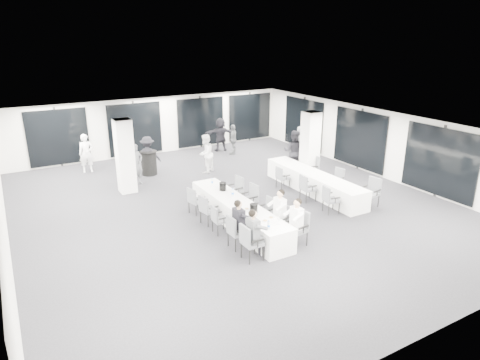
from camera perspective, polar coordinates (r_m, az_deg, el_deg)
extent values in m
cube|color=#222227|center=(15.15, -1.10, -3.39)|extent=(14.00, 16.00, 0.02)
cube|color=white|center=(14.31, -1.17, 7.10)|extent=(14.00, 16.00, 0.02)
cube|color=silver|center=(13.06, -29.28, -3.05)|extent=(0.02, 16.00, 2.80)
cube|color=silver|center=(18.92, 17.91, 4.76)|extent=(0.02, 16.00, 2.80)
cube|color=silver|center=(21.83, -11.34, 7.11)|extent=(14.00, 0.02, 2.80)
cube|color=silver|center=(9.07, 24.49, -11.64)|extent=(14.00, 0.02, 2.80)
cube|color=black|center=(21.77, -11.28, 6.95)|extent=(13.60, 0.06, 2.50)
cube|color=black|center=(19.55, 15.62, 5.26)|extent=(0.06, 14.00, 2.50)
cube|color=white|center=(16.57, -15.09, 3.08)|extent=(0.60, 0.60, 2.80)
cube|color=white|center=(17.74, 9.32, 4.52)|extent=(0.60, 0.60, 2.80)
cube|color=white|center=(13.52, -0.29, -4.47)|extent=(0.90, 5.00, 0.75)
cube|color=white|center=(16.49, 9.80, -0.35)|extent=(0.90, 5.00, 0.75)
cylinder|color=black|center=(18.67, -12.03, 2.23)|extent=(0.64, 0.64, 1.01)
cylinder|color=black|center=(18.53, -12.14, 3.72)|extent=(0.74, 0.74, 0.02)
cube|color=#515358|center=(11.48, 1.66, -8.37)|extent=(0.50, 0.52, 0.09)
cube|color=#515358|center=(11.24, 0.64, -7.34)|extent=(0.07, 0.49, 0.49)
cylinder|color=black|center=(11.67, 0.18, -9.35)|extent=(0.04, 0.04, 0.44)
cylinder|color=black|center=(11.35, 1.29, -10.23)|extent=(0.04, 0.04, 0.44)
cylinder|color=black|center=(11.87, 1.99, -8.85)|extent=(0.04, 0.04, 0.44)
cylinder|color=black|center=(11.55, 3.13, -9.70)|extent=(0.04, 0.04, 0.44)
cube|color=black|center=(11.61, 0.97, -7.05)|extent=(0.36, 0.05, 0.04)
cube|color=black|center=(11.20, 2.40, -8.09)|extent=(0.36, 0.05, 0.04)
cube|color=#515358|center=(12.09, -0.26, -6.99)|extent=(0.49, 0.51, 0.08)
cube|color=#515358|center=(11.86, -1.20, -6.04)|extent=(0.08, 0.48, 0.47)
cylinder|color=black|center=(12.27, -1.59, -7.91)|extent=(0.04, 0.04, 0.42)
cylinder|color=black|center=(11.95, -0.59, -8.68)|extent=(0.04, 0.04, 0.42)
cylinder|color=black|center=(12.45, 0.07, -7.47)|extent=(0.04, 0.04, 0.42)
cylinder|color=black|center=(12.14, 1.09, -8.20)|extent=(0.04, 0.04, 0.42)
cube|color=black|center=(12.21, -0.89, -5.80)|extent=(0.35, 0.05, 0.04)
cube|color=black|center=(11.81, 0.39, -6.70)|extent=(0.35, 0.05, 0.04)
cube|color=#515358|center=(12.97, -2.61, -5.37)|extent=(0.43, 0.45, 0.07)
cube|color=#515358|center=(12.79, -3.44, -4.54)|extent=(0.06, 0.42, 0.42)
cylinder|color=black|center=(13.14, -3.67, -6.13)|extent=(0.03, 0.03, 0.38)
cylinder|color=black|center=(12.84, -2.97, -6.75)|extent=(0.03, 0.03, 0.38)
cylinder|color=black|center=(13.29, -2.23, -5.81)|extent=(0.03, 0.03, 0.38)
cylinder|color=black|center=(12.99, -1.50, -6.41)|extent=(0.03, 0.03, 0.38)
cube|color=black|center=(13.09, -3.07, -4.39)|extent=(0.31, 0.04, 0.04)
cube|color=black|center=(12.72, -2.16, -5.11)|extent=(0.31, 0.04, 0.04)
cube|color=#515358|center=(13.60, -4.13, -4.03)|extent=(0.54, 0.56, 0.08)
cube|color=#515358|center=(13.37, -4.92, -3.20)|extent=(0.15, 0.47, 0.46)
cylinder|color=black|center=(13.74, -5.28, -4.93)|extent=(0.04, 0.04, 0.41)
cylinder|color=black|center=(13.44, -4.28, -5.47)|extent=(0.04, 0.04, 0.41)
cylinder|color=black|center=(13.95, -3.93, -4.51)|extent=(0.04, 0.04, 0.41)
cylinder|color=black|center=(13.66, -2.92, -5.02)|extent=(0.04, 0.04, 0.41)
cube|color=black|center=(13.72, -4.77, -3.06)|extent=(0.34, 0.10, 0.04)
cube|color=black|center=(13.34, -3.50, -3.68)|extent=(0.34, 0.10, 0.04)
cube|color=#515358|center=(14.41, -5.78, -2.81)|extent=(0.54, 0.55, 0.08)
cube|color=#515358|center=(14.20, -6.49, -2.05)|extent=(0.16, 0.44, 0.44)
cylinder|color=black|center=(14.53, -6.81, -3.65)|extent=(0.03, 0.03, 0.39)
cylinder|color=black|center=(14.25, -5.89, -4.09)|extent=(0.03, 0.03, 0.39)
cylinder|color=black|center=(14.74, -5.61, -3.26)|extent=(0.03, 0.03, 0.39)
cylinder|color=black|center=(14.46, -4.68, -3.69)|extent=(0.03, 0.03, 0.39)
cube|color=black|center=(14.53, -6.38, -1.95)|extent=(0.33, 0.11, 0.04)
cube|color=black|center=(14.17, -5.21, -2.46)|extent=(0.33, 0.11, 0.04)
cube|color=#515358|center=(12.29, 7.55, -6.60)|extent=(0.56, 0.58, 0.09)
cube|color=#515358|center=(12.33, 8.39, -5.07)|extent=(0.13, 0.50, 0.50)
cylinder|color=black|center=(12.42, 8.91, -7.75)|extent=(0.04, 0.04, 0.44)
cylinder|color=black|center=(12.68, 7.51, -7.08)|extent=(0.04, 0.04, 0.44)
cylinder|color=black|center=(12.14, 7.48, -8.34)|extent=(0.04, 0.04, 0.44)
cylinder|color=black|center=(12.41, 6.08, -7.63)|extent=(0.04, 0.04, 0.44)
cube|color=black|center=(12.05, 8.49, -6.24)|extent=(0.37, 0.09, 0.04)
cube|color=black|center=(12.39, 6.71, -5.42)|extent=(0.37, 0.09, 0.04)
cube|color=#515358|center=(12.91, 5.35, -5.48)|extent=(0.54, 0.55, 0.08)
cube|color=#515358|center=(12.96, 5.99, -4.17)|extent=(0.17, 0.44, 0.44)
cylinder|color=black|center=(13.03, 6.50, -6.41)|extent=(0.03, 0.03, 0.39)
cylinder|color=black|center=(13.25, 5.23, -5.92)|extent=(0.03, 0.03, 0.39)
cylinder|color=black|center=(12.77, 5.41, -6.93)|extent=(0.03, 0.03, 0.39)
cylinder|color=black|center=(12.99, 4.12, -6.42)|extent=(0.03, 0.03, 0.39)
cube|color=black|center=(12.71, 6.19, -5.13)|extent=(0.32, 0.12, 0.04)
cube|color=black|center=(12.99, 4.57, -4.52)|extent=(0.32, 0.12, 0.04)
cube|color=#515358|center=(13.52, 3.40, -4.31)|extent=(0.46, 0.48, 0.07)
cube|color=#515358|center=(13.54, 4.11, -3.14)|extent=(0.09, 0.43, 0.43)
cylinder|color=black|center=(13.58, 4.49, -5.27)|extent=(0.03, 0.03, 0.38)
cylinder|color=black|center=(13.85, 3.53, -4.75)|extent=(0.03, 0.03, 0.38)
cylinder|color=black|center=(13.37, 3.24, -5.65)|extent=(0.03, 0.03, 0.38)
cylinder|color=black|center=(13.64, 2.29, -5.11)|extent=(0.03, 0.03, 0.38)
cube|color=black|center=(13.29, 4.03, -4.01)|extent=(0.32, 0.06, 0.04)
cube|color=black|center=(13.63, 2.82, -3.39)|extent=(0.32, 0.06, 0.04)
cube|color=#515358|center=(14.30, 1.17, -2.70)|extent=(0.53, 0.55, 0.08)
cube|color=#515358|center=(14.33, 1.92, -1.46)|extent=(0.11, 0.49, 0.48)
cylinder|color=black|center=(14.36, 2.33, -3.73)|extent=(0.04, 0.04, 0.43)
cylinder|color=black|center=(14.67, 1.33, -3.21)|extent=(0.04, 0.04, 0.43)
cylinder|color=black|center=(14.13, 0.98, -4.11)|extent=(0.04, 0.04, 0.43)
cylinder|color=black|center=(14.44, -0.01, -3.58)|extent=(0.04, 0.04, 0.43)
cube|color=black|center=(14.04, 1.81, -2.35)|extent=(0.36, 0.08, 0.04)
cube|color=black|center=(14.44, 0.55, -1.73)|extent=(0.36, 0.08, 0.04)
cube|color=#515358|center=(15.10, -0.75, -1.53)|extent=(0.54, 0.55, 0.08)
cube|color=#515358|center=(15.14, -0.07, -0.36)|extent=(0.12, 0.48, 0.47)
cylinder|color=black|center=(15.16, 0.34, -2.48)|extent=(0.04, 0.04, 0.42)
cylinder|color=black|center=(15.46, -0.59, -2.03)|extent=(0.04, 0.04, 0.42)
cylinder|color=black|center=(14.93, -0.91, -2.83)|extent=(0.04, 0.04, 0.42)
cylinder|color=black|center=(15.24, -1.83, -2.37)|extent=(0.04, 0.04, 0.42)
cube|color=black|center=(14.85, -0.16, -1.18)|extent=(0.35, 0.09, 0.04)
cube|color=black|center=(15.24, -1.33, -0.64)|extent=(0.35, 0.09, 0.04)
cube|color=#515358|center=(14.69, 12.09, -2.65)|extent=(0.54, 0.55, 0.08)
cube|color=#515358|center=(14.49, 11.42, -1.78)|extent=(0.15, 0.46, 0.45)
cylinder|color=black|center=(14.85, 10.98, -3.35)|extent=(0.04, 0.04, 0.40)
cylinder|color=black|center=(14.53, 11.74, -3.91)|extent=(0.04, 0.04, 0.40)
cylinder|color=black|center=(15.03, 12.30, -3.16)|extent=(0.04, 0.04, 0.40)
cylinder|color=black|center=(14.72, 13.07, -3.70)|extent=(0.04, 0.04, 0.40)
cube|color=black|center=(14.83, 11.66, -1.72)|extent=(0.34, 0.10, 0.04)
cube|color=black|center=(14.44, 12.62, -2.38)|extent=(0.34, 0.10, 0.04)
cube|color=#515358|center=(15.57, 9.08, -1.15)|extent=(0.51, 0.53, 0.08)
cube|color=#515358|center=(15.35, 8.44, -0.31)|extent=(0.10, 0.47, 0.47)
cylinder|color=black|center=(15.70, 8.00, -1.89)|extent=(0.04, 0.04, 0.42)
cylinder|color=black|center=(15.39, 8.83, -2.38)|extent=(0.04, 0.04, 0.42)
cylinder|color=black|center=(15.92, 9.24, -1.66)|extent=(0.04, 0.04, 0.42)
cylinder|color=black|center=(15.61, 10.08, -2.14)|extent=(0.04, 0.04, 0.42)
cube|color=black|center=(15.71, 8.60, -0.27)|extent=(0.35, 0.07, 0.04)
cube|color=black|center=(15.31, 9.65, -0.84)|extent=(0.35, 0.07, 0.04)
cube|color=#515358|center=(16.75, 5.76, 0.28)|extent=(0.42, 0.44, 0.07)
cube|color=#515358|center=(16.56, 5.23, 0.97)|extent=(0.06, 0.42, 0.42)
cylinder|color=black|center=(16.86, 4.87, -0.37)|extent=(0.03, 0.03, 0.37)
cylinder|color=black|center=(16.58, 5.59, -0.73)|extent=(0.03, 0.03, 0.37)
cylinder|color=black|center=(17.07, 5.88, -0.16)|extent=(0.03, 0.03, 0.37)
cylinder|color=black|center=(16.79, 6.61, -0.52)|extent=(0.03, 0.03, 0.37)
cube|color=black|center=(16.88, 5.33, 0.99)|extent=(0.31, 0.04, 0.04)
cube|color=black|center=(16.53, 6.24, 0.57)|extent=(0.31, 0.04, 0.04)
cube|color=#515358|center=(15.49, 16.96, -1.76)|extent=(0.58, 0.59, 0.09)
cube|color=#515358|center=(15.58, 17.56, -0.55)|extent=(0.14, 0.50, 0.50)
cylinder|color=black|center=(15.65, 17.97, -2.70)|extent=(0.04, 0.04, 0.45)
cylinder|color=black|center=(15.86, 16.68, -2.27)|extent=(0.04, 0.04, 0.45)
cylinder|color=black|center=(15.30, 17.06, -3.10)|extent=(0.04, 0.04, 0.45)
cylinder|color=black|center=(15.53, 15.75, -2.64)|extent=(0.04, 0.04, 0.45)
cube|color=black|center=(15.29, 17.85, -1.39)|extent=(0.37, 0.10, 0.04)
cube|color=black|center=(15.57, 16.21, -0.85)|extent=(0.37, 0.10, 0.04)
cube|color=#515358|center=(16.67, 12.66, -0.13)|extent=(0.52, 0.53, 0.08)
cube|color=#515358|center=(16.75, 13.16, 0.85)|extent=(0.14, 0.44, 0.44)
cylinder|color=black|center=(16.78, 13.51, -0.91)|extent=(0.03, 0.03, 0.39)
cylinder|color=black|center=(16.99, 12.49, -0.58)|extent=(0.03, 0.03, 0.39)
cylinder|color=black|center=(16.49, 12.72, -1.21)|extent=(0.03, 0.03, 0.39)
cylinder|color=black|center=(16.71, 11.69, -0.87)|extent=(0.03, 0.03, 0.39)
cube|color=black|center=(16.48, 13.35, 0.19)|extent=(0.33, 0.10, 0.04)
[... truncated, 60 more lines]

